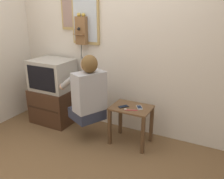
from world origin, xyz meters
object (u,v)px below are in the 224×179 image
(television, at_px, (52,75))
(toothbrush, at_px, (130,110))
(person, at_px, (88,91))
(framed_picture, at_px, (73,10))
(cell_phone_held, at_px, (123,107))
(wall_mirror, at_px, (85,15))
(wall_phone_antique, at_px, (82,30))
(cell_phone_spare, at_px, (139,107))

(television, bearing_deg, toothbrush, -7.16)
(person, bearing_deg, toothbrush, -56.99)
(framed_picture, xyz_separation_m, toothbrush, (1.09, -0.44, -1.13))
(television, bearing_deg, cell_phone_held, -4.98)
(person, xyz_separation_m, wall_mirror, (-0.33, 0.50, 0.90))
(person, height_order, wall_phone_antique, wall_phone_antique)
(framed_picture, distance_m, cell_phone_held, 1.54)
(cell_phone_held, distance_m, cell_phone_spare, 0.20)
(person, relative_size, television, 1.47)
(cell_phone_spare, bearing_deg, toothbrush, -152.89)
(framed_picture, height_order, cell_phone_held, framed_picture)
(framed_picture, xyz_separation_m, cell_phone_spare, (1.16, -0.31, -1.13))
(person, distance_m, television, 0.81)
(television, relative_size, wall_phone_antique, 0.73)
(wall_mirror, xyz_separation_m, toothbrush, (0.87, -0.43, -1.07))
(person, distance_m, cell_phone_held, 0.48)
(person, height_order, cell_phone_spare, person)
(television, relative_size, cell_phone_spare, 4.25)
(framed_picture, distance_m, wall_mirror, 0.22)
(framed_picture, relative_size, cell_phone_spare, 3.97)
(person, distance_m, toothbrush, 0.58)
(person, relative_size, wall_mirror, 1.07)
(cell_phone_spare, bearing_deg, cell_phone_held, 166.88)
(wall_mirror, height_order, cell_phone_spare, wall_mirror)
(person, relative_size, framed_picture, 1.57)
(cell_phone_held, xyz_separation_m, toothbrush, (0.11, -0.06, 0.00))
(wall_phone_antique, relative_size, toothbrush, 5.28)
(wall_phone_antique, xyz_separation_m, framed_picture, (-0.17, 0.04, 0.26))
(television, xyz_separation_m, toothbrush, (1.31, -0.16, -0.23))
(toothbrush, bearing_deg, cell_phone_spare, -52.65)
(television, distance_m, cell_phone_held, 1.23)
(cell_phone_spare, bearing_deg, person, 164.98)
(person, height_order, toothbrush, person)
(television, distance_m, wall_mirror, 0.99)
(person, xyz_separation_m, framed_picture, (-0.54, 0.51, 0.96))
(framed_picture, relative_size, toothbrush, 3.59)
(wall_phone_antique, distance_m, toothbrush, 1.32)
(television, distance_m, cell_phone_spare, 1.41)
(television, height_order, wall_mirror, wall_mirror)
(framed_picture, bearing_deg, toothbrush, -21.92)
(wall_phone_antique, xyz_separation_m, cell_phone_spare, (0.99, -0.27, -0.87))
(cell_phone_spare, bearing_deg, wall_mirror, 129.62)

